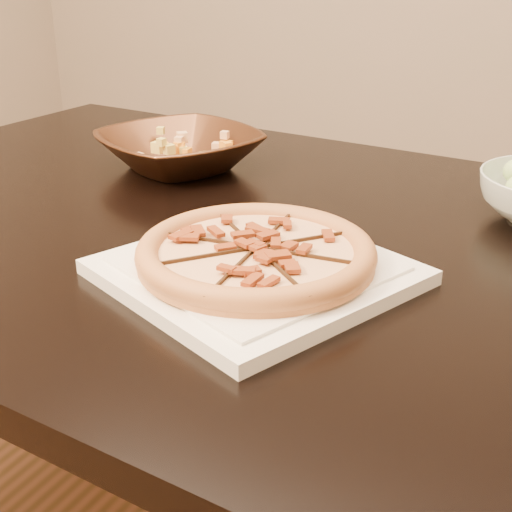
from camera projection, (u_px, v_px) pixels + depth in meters
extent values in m
cube|color=black|center=(238.00, 233.00, 1.04)|extent=(1.57, 1.07, 0.04)
cylinder|color=black|center=(85.00, 270.00, 1.81)|extent=(0.07, 0.07, 0.71)
cube|color=white|center=(256.00, 272.00, 0.85)|extent=(0.40, 0.40, 0.02)
cube|color=white|center=(256.00, 264.00, 0.85)|extent=(0.34, 0.34, 0.00)
cylinder|color=#BA8443|center=(256.00, 258.00, 0.84)|extent=(0.28, 0.28, 0.01)
torus|color=#BA8443|center=(256.00, 251.00, 0.84)|extent=(0.28, 0.28, 0.03)
cylinder|color=#FFD198|center=(256.00, 252.00, 0.84)|extent=(0.23, 0.23, 0.01)
cube|color=black|center=(256.00, 248.00, 0.84)|extent=(0.03, 0.28, 0.01)
cube|color=black|center=(256.00, 248.00, 0.84)|extent=(0.22, 0.18, 0.01)
cube|color=black|center=(256.00, 248.00, 0.84)|extent=(0.28, 0.03, 0.01)
cube|color=black|center=(256.00, 248.00, 0.84)|extent=(0.18, 0.22, 0.01)
cube|color=#94421E|center=(272.00, 248.00, 0.83)|extent=(0.03, 0.02, 0.00)
cube|color=#94421E|center=(295.00, 249.00, 0.83)|extent=(0.03, 0.02, 0.00)
cube|color=#94421E|center=(318.00, 245.00, 0.84)|extent=(0.03, 0.02, 0.00)
cube|color=#94421E|center=(279.00, 244.00, 0.84)|extent=(0.03, 0.03, 0.00)
cube|color=#94421E|center=(297.00, 238.00, 0.86)|extent=(0.03, 0.03, 0.00)
cube|color=#94421E|center=(307.00, 230.00, 0.88)|extent=(0.02, 0.03, 0.00)
cube|color=#94421E|center=(275.00, 237.00, 0.86)|extent=(0.02, 0.03, 0.00)
cube|color=#94421E|center=(279.00, 229.00, 0.89)|extent=(0.01, 0.02, 0.00)
cube|color=#94421E|center=(275.00, 220.00, 0.91)|extent=(0.02, 0.03, 0.00)
cube|color=#94421E|center=(258.00, 232.00, 0.88)|extent=(0.02, 0.03, 0.00)
cube|color=#94421E|center=(248.00, 224.00, 0.90)|extent=(0.03, 0.03, 0.00)
cube|color=#94421E|center=(249.00, 238.00, 0.86)|extent=(0.03, 0.03, 0.00)
cube|color=#94421E|center=(234.00, 232.00, 0.88)|extent=(0.03, 0.02, 0.00)
cube|color=#94421E|center=(213.00, 228.00, 0.89)|extent=(0.03, 0.02, 0.00)
cube|color=#94421E|center=(233.00, 240.00, 0.85)|extent=(0.03, 0.02, 0.00)
cube|color=#94421E|center=(210.00, 239.00, 0.86)|extent=(0.03, 0.02, 0.00)
cube|color=#94421E|center=(185.00, 241.00, 0.85)|extent=(0.03, 0.02, 0.00)
cube|color=#94421E|center=(221.00, 246.00, 0.83)|extent=(0.03, 0.02, 0.00)
cube|color=#94421E|center=(200.00, 251.00, 0.82)|extent=(0.03, 0.03, 0.00)
cube|color=#94421E|center=(239.00, 249.00, 0.83)|extent=(0.03, 0.03, 0.00)
cube|color=#94421E|center=(222.00, 256.00, 0.81)|extent=(0.02, 0.03, 0.00)
cube|color=#94421E|center=(212.00, 266.00, 0.78)|extent=(0.02, 0.03, 0.00)
cube|color=#94421E|center=(244.00, 255.00, 0.81)|extent=(0.01, 0.02, 0.00)
cube|color=#94421E|center=(242.00, 265.00, 0.79)|extent=(0.02, 0.03, 0.00)
cube|color=#94421E|center=(251.00, 276.00, 0.76)|extent=(0.02, 0.03, 0.00)
cube|color=#94421E|center=(261.00, 259.00, 0.80)|extent=(0.03, 0.03, 0.00)
cube|color=#94421E|center=(276.00, 267.00, 0.78)|extent=(0.03, 0.03, 0.00)
cube|color=#94421E|center=(301.00, 274.00, 0.77)|extent=(0.03, 0.02, 0.00)
cube|color=#94421E|center=(284.00, 257.00, 0.81)|extent=(0.03, 0.02, 0.00)
cube|color=#94421E|center=(309.00, 260.00, 0.80)|extent=(0.03, 0.02, 0.00)
imported|color=brown|center=(180.00, 150.00, 1.26)|extent=(0.35, 0.35, 0.07)
cube|color=#E1A973|center=(178.00, 124.00, 1.24)|extent=(0.03, 0.03, 0.03)
cube|color=orange|center=(188.00, 125.00, 1.23)|extent=(0.03, 0.03, 0.03)
cube|color=#DBC453|center=(199.00, 124.00, 1.24)|extent=(0.03, 0.03, 0.03)
cube|color=#E1A973|center=(208.00, 121.00, 1.26)|extent=(0.03, 0.03, 0.03)
cube|color=orange|center=(183.00, 123.00, 1.24)|extent=(0.03, 0.03, 0.03)
cube|color=#DBC453|center=(188.00, 121.00, 1.26)|extent=(0.03, 0.03, 0.03)
cube|color=#E1A973|center=(188.00, 118.00, 1.28)|extent=(0.03, 0.03, 0.03)
cube|color=orange|center=(179.00, 124.00, 1.24)|extent=(0.03, 0.03, 0.03)
cube|color=#DBC453|center=(176.00, 122.00, 1.25)|extent=(0.03, 0.03, 0.03)
cube|color=#E1A973|center=(168.00, 120.00, 1.26)|extent=(0.03, 0.03, 0.03)
cube|color=orange|center=(155.00, 120.00, 1.27)|extent=(0.03, 0.03, 0.03)
cube|color=#DBC453|center=(172.00, 124.00, 1.24)|extent=(0.03, 0.03, 0.03)
cube|color=#E1A973|center=(161.00, 124.00, 1.24)|extent=(0.03, 0.03, 0.03)
cube|color=orange|center=(151.00, 126.00, 1.23)|extent=(0.03, 0.03, 0.03)
cube|color=#DBC453|center=(177.00, 124.00, 1.23)|extent=(0.03, 0.03, 0.03)
cube|color=#E1A973|center=(169.00, 126.00, 1.22)|extent=(0.03, 0.03, 0.03)
cube|color=orange|center=(167.00, 129.00, 1.20)|extent=(0.03, 0.03, 0.03)
cube|color=#DBC453|center=(171.00, 132.00, 1.18)|extent=(0.03, 0.03, 0.03)
cube|color=#E1A973|center=(179.00, 126.00, 1.22)|extent=(0.03, 0.03, 0.03)
cube|color=orange|center=(186.00, 128.00, 1.21)|extent=(0.03, 0.03, 0.03)
cube|color=#DBC453|center=(197.00, 129.00, 1.20)|extent=(0.03, 0.03, 0.03)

